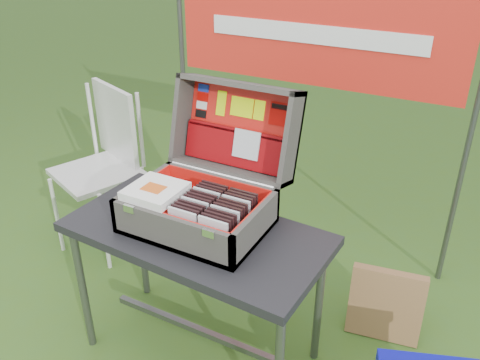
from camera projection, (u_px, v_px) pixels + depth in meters
The scene contains 85 objects.
ground at pixel (213, 353), 2.42m from camera, with size 80.00×80.00×0.00m, color #3A5D1C.
table at pixel (199, 294), 2.29m from camera, with size 1.11×0.55×0.69m, color black, non-canonical shape.
table_top at pixel (196, 234), 2.13m from camera, with size 1.11×0.55×0.04m, color black.
table_leg_fl at pixel (83, 291), 2.33m from camera, with size 0.04×0.04×0.65m, color #59595B.
table_leg_bl at pixel (142, 243), 2.67m from camera, with size 0.04×0.04×0.65m, color #59595B.
table_leg_br at pixel (319, 303), 2.26m from camera, with size 0.04×0.04×0.65m, color #59595B.
table_brace at pixel (201, 331), 2.39m from camera, with size 0.96×0.03×0.03m, color #59595B.
suitcase at pixel (203, 165), 2.07m from camera, with size 0.57×0.57×0.52m, color #65625B, non-canonical shape.
suitcase_base_bottom at pixel (198, 224), 2.14m from camera, with size 0.57×0.41×0.02m, color #65625B.
suitcase_base_wall_front at pixel (170, 234), 1.96m from camera, with size 0.57×0.02×0.15m, color #65625B.
suitcase_base_wall_back at pixel (220, 191), 2.26m from camera, with size 0.57×0.02×0.15m, color #65625B.
suitcase_base_wall_left at pixel (144, 195), 2.22m from camera, with size 0.02×0.41×0.15m, color #65625B.
suitcase_base_wall_right at pixel (256, 228), 2.00m from camera, with size 0.02×0.41×0.15m, color #65625B.
suitcase_liner_floor at pixel (197, 221), 2.13m from camera, with size 0.53×0.36×0.01m, color red.
suitcase_latch_left at pixel (129, 209), 2.00m from camera, with size 0.05×0.01×0.03m, color silver.
suitcase_latch_right at pixel (209, 234), 1.84m from camera, with size 0.05×0.01×0.03m, color silver.
suitcase_hinge at pixel (221, 175), 2.23m from camera, with size 0.02×0.02×0.51m, color silver.
suitcase_lid_back at pixel (241, 127), 2.31m from camera, with size 0.57×0.41×0.02m, color #65625B.
suitcase_lid_rim_far at pixel (240, 84), 2.20m from camera, with size 0.57×0.02×0.15m, color #65625B.
suitcase_lid_rim_near at pixel (230, 170), 2.30m from camera, with size 0.57×0.02×0.15m, color #65625B.
suitcase_lid_rim_left at pixel (183, 117), 2.36m from camera, with size 0.02×0.41×0.15m, color #65625B.
suitcase_lid_rim_right at pixel (292, 140), 2.14m from camera, with size 0.02×0.41×0.15m, color #65625B.
suitcase_lid_liner at pixel (240, 127), 2.29m from camera, with size 0.52×0.36×0.01m, color red.
suitcase_liner_wall_front at pixel (172, 230), 1.97m from camera, with size 0.53×0.01×0.13m, color red.
suitcase_liner_wall_back at pixel (218, 190), 2.24m from camera, with size 0.53×0.01×0.13m, color red.
suitcase_liner_wall_left at pixel (147, 194), 2.21m from camera, with size 0.01×0.36×0.13m, color red.
suitcase_liner_wall_right at pixel (253, 225), 2.00m from camera, with size 0.01×0.36×0.13m, color red.
suitcase_lid_pocket at pixel (235, 148), 2.30m from camera, with size 0.51×0.16×0.03m, color maroon.
suitcase_pocket_edge at pixel (237, 130), 2.28m from camera, with size 0.50×0.02×0.02m, color maroon.
suitcase_pocket_cd at pixel (247, 144), 2.25m from camera, with size 0.13×0.13×0.01m, color silver.
lid_sticker_cc_a at pixel (204, 88), 2.34m from camera, with size 0.06×0.03×0.00m, color #1933B2.
lid_sticker_cc_b at pixel (203, 97), 2.35m from camera, with size 0.06×0.03×0.00m, color #C00702.
lid_sticker_cc_c at pixel (202, 105), 2.36m from camera, with size 0.06×0.03×0.00m, color white.
lid_sticker_cc_d at pixel (201, 114), 2.37m from camera, with size 0.06×0.03×0.00m, color black.
lid_card_neon_tall at pixel (221, 103), 2.31m from camera, with size 0.05×0.11×0.00m, color #D4F609.
lid_card_neon_main at pixel (242, 107), 2.27m from camera, with size 0.11×0.09×0.00m, color #D4F609.
lid_card_neon_small at pixel (259, 110), 2.23m from camera, with size 0.05×0.09×0.00m, color #D4F609.
lid_sticker_band at pixel (280, 114), 2.19m from camera, with size 0.10×0.10×0.00m, color #C00702.
lid_sticker_band_bar at pixel (281, 107), 2.18m from camera, with size 0.09×0.02×0.00m, color black.
cd_left_0 at pixel (183, 226), 1.96m from camera, with size 0.13×0.01×0.14m, color silver.
cd_left_1 at pixel (186, 224), 1.98m from camera, with size 0.13×0.01×0.14m, color black.
cd_left_2 at pixel (189, 221), 2.00m from camera, with size 0.13×0.01×0.14m, color black.
cd_left_3 at pixel (192, 218), 2.02m from camera, with size 0.13×0.01×0.14m, color black.
cd_left_4 at pixel (195, 216), 2.03m from camera, with size 0.13×0.01×0.14m, color silver.
cd_left_5 at pixel (198, 213), 2.05m from camera, with size 0.13×0.01×0.14m, color black.
cd_left_6 at pixel (201, 210), 2.07m from camera, with size 0.13×0.01×0.14m, color black.
cd_left_7 at pixel (204, 208), 2.08m from camera, with size 0.13×0.01×0.14m, color black.
cd_left_8 at pixel (207, 205), 2.10m from camera, with size 0.13×0.01×0.14m, color silver.
cd_left_9 at pixel (210, 203), 2.12m from camera, with size 0.13×0.01×0.14m, color black.
cd_left_10 at pixel (212, 201), 2.14m from camera, with size 0.13×0.01×0.14m, color black.
cd_left_11 at pixel (215, 198), 2.15m from camera, with size 0.13×0.01×0.14m, color black.
cd_right_0 at pixel (213, 236), 1.91m from camera, with size 0.13×0.01×0.14m, color silver.
cd_right_1 at pixel (216, 233), 1.92m from camera, with size 0.13×0.01×0.14m, color black.
cd_right_2 at pixel (219, 230), 1.94m from camera, with size 0.13×0.01×0.14m, color black.
cd_right_3 at pixel (222, 227), 1.96m from camera, with size 0.13×0.01×0.14m, color black.
cd_right_4 at pixel (225, 224), 1.98m from camera, with size 0.13×0.01×0.14m, color silver.
cd_right_5 at pixel (228, 222), 1.99m from camera, with size 0.13×0.01×0.14m, color black.
cd_right_6 at pixel (231, 219), 2.01m from camera, with size 0.13×0.01×0.14m, color black.
cd_right_7 at pixel (233, 216), 2.03m from camera, with size 0.13×0.01×0.14m, color black.
cd_right_8 at pixel (236, 214), 2.05m from camera, with size 0.13×0.01×0.14m, color silver.
cd_right_9 at pixel (239, 211), 2.06m from camera, with size 0.13×0.01×0.14m, color black.
cd_right_10 at pixel (241, 209), 2.08m from camera, with size 0.13×0.01×0.14m, color black.
cd_right_11 at pixel (244, 206), 2.10m from camera, with size 0.13×0.01×0.14m, color black.
songbook_0 at pixel (156, 194), 2.08m from camera, with size 0.21×0.21×0.01m, color white.
songbook_1 at pixel (156, 193), 2.07m from camera, with size 0.21×0.21×0.01m, color white.
songbook_2 at pixel (155, 192), 2.07m from camera, with size 0.21×0.21×0.01m, color white.
songbook_3 at pixel (155, 191), 2.07m from camera, with size 0.21×0.21×0.01m, color white.
songbook_4 at pixel (155, 190), 2.07m from camera, with size 0.21×0.21×0.01m, color white.
songbook_5 at pixel (155, 189), 2.06m from camera, with size 0.21×0.21×0.01m, color white.
songbook_6 at pixel (155, 188), 2.06m from camera, with size 0.21×0.21×0.01m, color white.
songbook_graphic at pixel (154, 188), 2.05m from camera, with size 0.09×0.07×0.00m, color #D85919.
chair at pixel (97, 175), 3.01m from camera, with size 0.44×0.49×0.97m, color silver, non-canonical shape.
chair_seat at pixel (97, 173), 3.00m from camera, with size 0.44×0.44×0.03m, color silver.
chair_backrest at pixel (115, 123), 3.05m from camera, with size 0.44×0.03×0.46m, color silver.
chair_leg_fl at pixel (57, 216), 3.05m from camera, with size 0.02×0.02×0.50m, color silver.
chair_leg_fr at pixel (105, 232), 2.90m from camera, with size 0.02×0.02×0.50m, color silver.
chair_leg_bl at pixel (100, 189), 3.34m from camera, with size 0.02×0.02×0.50m, color silver.
chair_leg_br at pixel (145, 203), 3.19m from camera, with size 0.02×0.02×0.50m, color silver.
chair_upright_left at pixel (92, 120), 3.14m from camera, with size 0.02×0.02×0.46m, color silver.
chair_upright_right at pixel (140, 131), 2.98m from camera, with size 0.02×0.02×0.46m, color silver.
cardboard_box at pixel (386, 305), 2.46m from camera, with size 0.35×0.06×0.37m, color #9F7444.
banner_post_left at pixel (184, 92), 3.24m from camera, with size 0.03×0.03×1.70m, color #59595B.
banner_post_right at pixel (469, 142), 2.53m from camera, with size 0.03×0.03×1.70m, color #59595B.
banner at pixel (314, 34), 2.66m from camera, with size 1.60×0.01×0.55m, color red.
banner_text at pixel (313, 34), 2.65m from camera, with size 1.20×0.00×0.10m, color white.
Camera 1 is at (0.94, -1.48, 1.87)m, focal length 38.00 mm.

